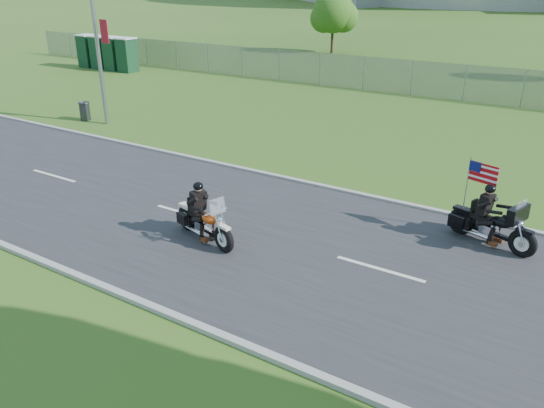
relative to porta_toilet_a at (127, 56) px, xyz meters
The scene contains 13 objects.
ground 27.83m from the porta_toilet_a, 37.69° to the right, with size 420.00×420.00×0.00m, color #284616.
road 27.83m from the porta_toilet_a, 37.69° to the right, with size 120.00×8.00×0.04m, color #28282B.
curb_north 25.55m from the porta_toilet_a, 30.48° to the right, with size 120.00×0.18×0.12m, color #9E9B93.
curb_south 30.47m from the porta_toilet_a, 43.74° to the right, with size 120.00×0.18×0.12m, color #9E9B93.
fence 17.26m from the porta_toilet_a, 10.01° to the left, with size 60.00×0.03×2.00m, color gray.
porta_toilet_a is the anchor object (origin of this frame).
porta_toilet_b 1.40m from the porta_toilet_a, behind, with size 1.10×1.10×2.30m, color #11371D.
porta_toilet_c 2.80m from the porta_toilet_a, behind, with size 1.10×1.10×2.30m, color #11371D.
porta_toilet_d 4.20m from the porta_toilet_a, behind, with size 1.10×1.10×2.30m, color #11371D.
tree_fence_mid 18.97m from the porta_toilet_a, 64.72° to the left, with size 3.96×3.69×5.30m.
motorcycle_lead 28.03m from the porta_toilet_a, 39.94° to the right, with size 2.36×1.03×1.62m.
motorcycle_follow 31.34m from the porta_toilet_a, 27.07° to the right, with size 2.37×1.13×2.03m.
trash_can 14.03m from the porta_toilet_a, 52.19° to the right, with size 0.49×0.49×0.84m, color #303035.
Camera 1 is at (7.63, -10.62, 6.45)m, focal length 35.00 mm.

